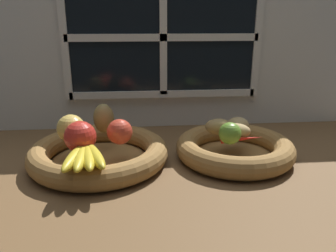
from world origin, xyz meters
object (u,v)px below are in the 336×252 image
(apple_red_front, at_px, (80,137))
(potato_oblong, at_px, (219,127))
(lime_near, at_px, (230,133))
(chili_pepper, at_px, (242,139))
(fruit_bowl_left, at_px, (99,153))
(apple_golden_left, at_px, (71,128))
(potato_large, at_px, (236,131))
(potato_back, at_px, (238,125))
(banana_bunch_front, at_px, (85,156))
(pear_brown, at_px, (104,119))
(apple_red_right, at_px, (120,132))
(fruit_bowl_right, at_px, (234,149))

(apple_red_front, relative_size, potato_oblong, 1.00)
(lime_near, relative_size, chili_pepper, 0.49)
(fruit_bowl_left, xyz_separation_m, apple_golden_left, (-0.07, 0.01, 0.07))
(apple_red_front, relative_size, potato_large, 0.97)
(apple_red_front, xyz_separation_m, lime_near, (0.37, 0.02, -0.01))
(potato_back, bearing_deg, lime_near, -118.98)
(potato_large, height_order, lime_near, lime_near)
(apple_red_front, bearing_deg, potato_back, 14.27)
(potato_oblong, height_order, lime_near, lime_near)
(fruit_bowl_left, bearing_deg, banana_bunch_front, -97.41)
(potato_oblong, bearing_deg, chili_pepper, -50.12)
(apple_golden_left, xyz_separation_m, banana_bunch_front, (0.05, -0.13, -0.02))
(pear_brown, distance_m, potato_oblong, 0.32)
(potato_back, bearing_deg, apple_red_right, -169.39)
(apple_red_right, distance_m, apple_red_front, 0.10)
(apple_golden_left, distance_m, pear_brown, 0.10)
(fruit_bowl_right, relative_size, chili_pepper, 2.75)
(potato_oblong, distance_m, potato_back, 0.06)
(apple_red_front, bearing_deg, apple_golden_left, 115.92)
(apple_red_right, height_order, potato_oblong, apple_red_right)
(potato_oblong, bearing_deg, apple_golden_left, -177.52)
(potato_back, bearing_deg, potato_large, -114.44)
(apple_red_right, xyz_separation_m, potato_large, (0.31, 0.01, -0.01))
(apple_red_front, distance_m, lime_near, 0.37)
(pear_brown, bearing_deg, apple_red_front, -107.42)
(potato_back, bearing_deg, apple_golden_left, -175.71)
(pear_brown, height_order, chili_pepper, pear_brown)
(pear_brown, distance_m, potato_large, 0.37)
(fruit_bowl_right, xyz_separation_m, potato_back, (0.02, 0.05, 0.05))
(apple_golden_left, relative_size, banana_bunch_front, 0.43)
(banana_bunch_front, bearing_deg, chili_pepper, 13.03)
(apple_red_right, bearing_deg, apple_golden_left, 167.76)
(fruit_bowl_left, xyz_separation_m, chili_pepper, (0.38, -0.03, 0.04))
(apple_red_right, height_order, lime_near, apple_red_right)
(potato_oblong, bearing_deg, lime_near, -81.35)
(fruit_bowl_right, relative_size, potato_back, 5.24)
(apple_golden_left, xyz_separation_m, chili_pepper, (0.45, -0.04, -0.03))
(fruit_bowl_right, bearing_deg, apple_golden_left, 178.33)
(fruit_bowl_left, xyz_separation_m, lime_near, (0.34, -0.04, 0.06))
(apple_red_right, bearing_deg, potato_oblong, 9.40)
(pear_brown, height_order, potato_back, pear_brown)
(pear_brown, xyz_separation_m, potato_oblong, (0.32, -0.05, -0.02))
(fruit_bowl_left, distance_m, potato_back, 0.40)
(pear_brown, bearing_deg, potato_oblong, -8.32)
(apple_golden_left, relative_size, potato_oblong, 0.95)
(fruit_bowl_left, height_order, apple_red_front, apple_red_front)
(potato_back, bearing_deg, fruit_bowl_left, -173.09)
(potato_oblong, bearing_deg, fruit_bowl_right, -37.87)
(banana_bunch_front, relative_size, potato_back, 2.77)
(potato_oblong, height_order, potato_back, potato_oblong)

